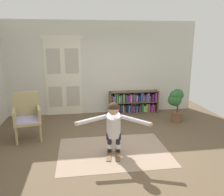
{
  "coord_description": "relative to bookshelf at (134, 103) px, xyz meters",
  "views": [
    {
      "loc": [
        -0.78,
        -4.73,
        2.28
      ],
      "look_at": [
        -0.04,
        0.23,
        1.05
      ],
      "focal_mm": 37.19,
      "sensor_mm": 36.0,
      "label": 1
    }
  ],
  "objects": [
    {
      "name": "wicker_chair",
      "position": [
        -3.0,
        -1.65,
        0.25
      ],
      "size": [
        0.71,
        0.71,
        1.1
      ],
      "color": "tan",
      "rests_on": "ground"
    },
    {
      "name": "bookshelf",
      "position": [
        0.0,
        0.0,
        0.0
      ],
      "size": [
        1.6,
        0.3,
        0.71
      ],
      "color": "brown",
      "rests_on": "ground"
    },
    {
      "name": "back_wall",
      "position": [
        -1.0,
        0.21,
        1.11
      ],
      "size": [
        6.0,
        0.1,
        2.9
      ],
      "primitive_type": "cube",
      "color": "beige",
      "rests_on": "ground"
    },
    {
      "name": "double_door",
      "position": [
        -2.21,
        0.15,
        0.89
      ],
      "size": [
        1.22,
        0.05,
        2.45
      ],
      "color": "silver",
      "rests_on": "ground"
    },
    {
      "name": "person_skier",
      "position": [
        -1.1,
        -2.82,
        0.33
      ],
      "size": [
        1.47,
        0.69,
        1.08
      ],
      "color": "white",
      "rests_on": "skis_pair"
    },
    {
      "name": "ground_plane",
      "position": [
        -1.0,
        -2.39,
        -0.34
      ],
      "size": [
        7.2,
        7.2,
        0.0
      ],
      "primitive_type": "plane",
      "color": "brown"
    },
    {
      "name": "potted_plant",
      "position": [
        0.99,
        -1.0,
        0.27
      ],
      "size": [
        0.49,
        0.44,
        0.95
      ],
      "color": "brown",
      "rests_on": "ground"
    },
    {
      "name": "rug",
      "position": [
        -1.08,
        -2.66,
        -0.33
      ],
      "size": [
        2.31,
        1.67,
        0.01
      ],
      "primitive_type": "cube",
      "color": "gray",
      "rests_on": "ground"
    },
    {
      "name": "skis_pair",
      "position": [
        -1.07,
        -2.63,
        -0.31
      ],
      "size": [
        0.43,
        0.94,
        0.07
      ],
      "color": "brown",
      "rests_on": "rug"
    }
  ]
}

